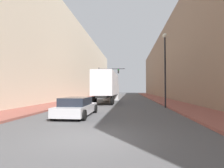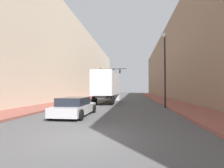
# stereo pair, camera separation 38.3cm
# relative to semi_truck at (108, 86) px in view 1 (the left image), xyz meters

# --- Properties ---
(ground_plane) EXTENTS (200.00, 200.00, 0.00)m
(ground_plane) POSITION_rel_semi_truck_xyz_m (1.61, -18.14, -2.27)
(ground_plane) COLOR #4C4C4F
(sidewalk_right) EXTENTS (3.28, 80.00, 0.15)m
(sidewalk_right) POSITION_rel_semi_truck_xyz_m (8.42, 11.86, -2.20)
(sidewalk_right) COLOR brown
(sidewalk_right) RESTS_ON ground
(sidewalk_left) EXTENTS (3.28, 80.00, 0.15)m
(sidewalk_left) POSITION_rel_semi_truck_xyz_m (-5.20, 11.86, -2.20)
(sidewalk_left) COLOR brown
(sidewalk_left) RESTS_ON ground
(building_right) EXTENTS (6.00, 80.00, 14.43)m
(building_right) POSITION_rel_semi_truck_xyz_m (13.06, 11.86, 4.94)
(building_right) COLOR #846B56
(building_right) RESTS_ON ground
(building_left) EXTENTS (6.00, 80.00, 15.14)m
(building_left) POSITION_rel_semi_truck_xyz_m (-9.85, 11.86, 5.29)
(building_left) COLOR beige
(building_left) RESTS_ON ground
(semi_truck) EXTENTS (2.48, 11.88, 4.03)m
(semi_truck) POSITION_rel_semi_truck_xyz_m (0.00, 0.00, 0.00)
(semi_truck) COLOR silver
(semi_truck) RESTS_ON ground
(sedan_car) EXTENTS (2.10, 4.68, 1.27)m
(sedan_car) POSITION_rel_semi_truck_xyz_m (-0.45, -12.95, -1.66)
(sedan_car) COLOR #B7B7BC
(sedan_car) RESTS_ON ground
(traffic_signal_gantry) EXTENTS (5.65, 0.35, 6.44)m
(traffic_signal_gantry) POSITION_rel_semi_truck_xyz_m (-1.94, 12.02, 2.30)
(traffic_signal_gantry) COLOR black
(traffic_signal_gantry) RESTS_ON ground
(street_lamp) EXTENTS (0.44, 0.44, 7.38)m
(street_lamp) POSITION_rel_semi_truck_xyz_m (6.63, -6.91, 2.41)
(street_lamp) COLOR black
(street_lamp) RESTS_ON ground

